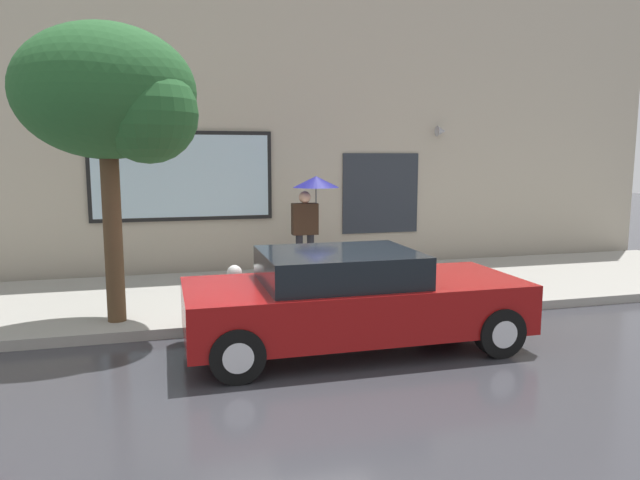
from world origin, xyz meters
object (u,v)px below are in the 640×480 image
object	(u,v)px
parked_car	(352,299)
pedestrian_with_umbrella	(312,200)
street_tree	(114,98)
fire_hydrant	(235,289)

from	to	relation	value
parked_car	pedestrian_with_umbrella	xyz separation A→B (m)	(0.43, 3.85, 1.03)
street_tree	parked_car	bearing A→B (deg)	-27.72
parked_car	street_tree	size ratio (longest dim) A/B	1.06
street_tree	fire_hydrant	bearing A→B (deg)	2.63
pedestrian_with_umbrella	street_tree	bearing A→B (deg)	-145.92
fire_hydrant	pedestrian_with_umbrella	distance (m)	3.09
fire_hydrant	street_tree	size ratio (longest dim) A/B	0.18
fire_hydrant	street_tree	xyz separation A→B (m)	(-1.61, -0.07, 2.82)
parked_car	pedestrian_with_umbrella	bearing A→B (deg)	83.56
pedestrian_with_umbrella	street_tree	size ratio (longest dim) A/B	0.48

